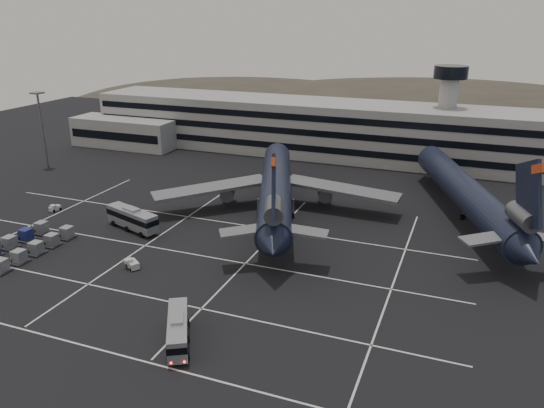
{
  "coord_description": "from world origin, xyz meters",
  "views": [
    {
      "loc": [
        42.08,
        -62.22,
        36.02
      ],
      "look_at": [
        11.14,
        17.37,
        5.0
      ],
      "focal_mm": 35.0,
      "sensor_mm": 36.0,
      "label": 1
    }
  ],
  "objects_px": {
    "bus_far": "(132,218)",
    "uld_cluster": "(23,245)",
    "tug_a": "(55,208)",
    "trijet_main": "(276,188)",
    "bus_near": "(178,328)"
  },
  "relations": [
    {
      "from": "bus_near",
      "to": "tug_a",
      "type": "relative_size",
      "value": 4.35
    },
    {
      "from": "bus_near",
      "to": "bus_far",
      "type": "xyz_separation_m",
      "value": [
        -24.97,
        26.64,
        0.33
      ]
    },
    {
      "from": "bus_far",
      "to": "tug_a",
      "type": "height_order",
      "value": "bus_far"
    },
    {
      "from": "trijet_main",
      "to": "bus_far",
      "type": "distance_m",
      "value": 26.31
    },
    {
      "from": "uld_cluster",
      "to": "trijet_main",
      "type": "bearing_deg",
      "value": 43.05
    },
    {
      "from": "trijet_main",
      "to": "tug_a",
      "type": "distance_m",
      "value": 42.79
    },
    {
      "from": "trijet_main",
      "to": "bus_near",
      "type": "distance_m",
      "value": 42.75
    },
    {
      "from": "trijet_main",
      "to": "tug_a",
      "type": "bearing_deg",
      "value": 178.4
    },
    {
      "from": "bus_near",
      "to": "uld_cluster",
      "type": "distance_m",
      "value": 38.15
    },
    {
      "from": "bus_far",
      "to": "uld_cluster",
      "type": "xyz_separation_m",
      "value": [
        -11.0,
        -13.97,
        -1.19
      ]
    },
    {
      "from": "uld_cluster",
      "to": "bus_near",
      "type": "bearing_deg",
      "value": -19.4
    },
    {
      "from": "trijet_main",
      "to": "bus_far",
      "type": "relative_size",
      "value": 4.78
    },
    {
      "from": "bus_near",
      "to": "uld_cluster",
      "type": "bearing_deg",
      "value": 130.9
    },
    {
      "from": "tug_a",
      "to": "uld_cluster",
      "type": "height_order",
      "value": "uld_cluster"
    },
    {
      "from": "bus_far",
      "to": "uld_cluster",
      "type": "height_order",
      "value": "bus_far"
    }
  ]
}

